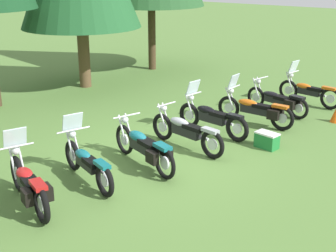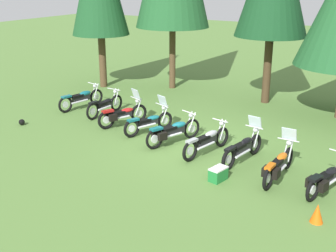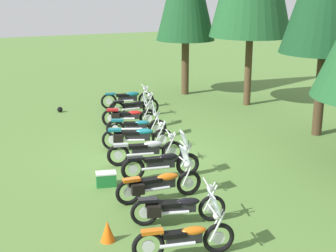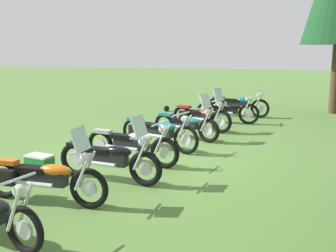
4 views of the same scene
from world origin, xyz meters
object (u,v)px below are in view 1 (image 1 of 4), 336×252
(motorcycle_3, at_px, (87,162))
(motorcycle_8, at_px, (278,100))
(motorcycle_2, at_px, (29,184))
(motorcycle_7, at_px, (256,109))
(motorcycle_9, at_px, (308,91))
(motorcycle_6, at_px, (211,117))
(picnic_cooler, at_px, (267,140))
(motorcycle_4, at_px, (144,146))
(traffic_cone, at_px, (336,114))
(motorcycle_5, at_px, (186,131))

(motorcycle_3, relative_size, motorcycle_8, 0.95)
(motorcycle_8, bearing_deg, motorcycle_2, 93.45)
(motorcycle_7, height_order, motorcycle_9, motorcycle_7)
(motorcycle_3, distance_m, motorcycle_6, 4.05)
(motorcycle_3, distance_m, motorcycle_7, 5.51)
(motorcycle_9, xyz_separation_m, picnic_cooler, (-4.25, -0.44, -0.25))
(motorcycle_2, distance_m, motorcycle_3, 1.38)
(motorcycle_4, xyz_separation_m, motorcycle_8, (5.41, -0.96, -0.05))
(motorcycle_4, height_order, motorcycle_8, motorcycle_4)
(motorcycle_4, relative_size, traffic_cone, 4.77)
(motorcycle_3, bearing_deg, picnic_cooler, -99.95)
(motorcycle_5, relative_size, traffic_cone, 4.94)
(motorcycle_6, bearing_deg, picnic_cooler, -174.44)
(motorcycle_5, bearing_deg, motorcycle_9, -90.90)
(motorcycle_4, bearing_deg, motorcycle_3, 89.19)
(motorcycle_7, distance_m, traffic_cone, 2.39)
(picnic_cooler, bearing_deg, motorcycle_3, 149.23)
(motorcycle_9, bearing_deg, picnic_cooler, 105.74)
(picnic_cooler, distance_m, traffic_cone, 3.10)
(motorcycle_3, relative_size, motorcycle_9, 0.98)
(motorcycle_6, bearing_deg, motorcycle_8, -96.98)
(motorcycle_5, relative_size, motorcycle_6, 1.03)
(motorcycle_8, relative_size, motorcycle_9, 1.02)
(motorcycle_2, xyz_separation_m, motorcycle_7, (6.71, -1.50, -0.00))
(motorcycle_2, distance_m, motorcycle_5, 4.19)
(motorcycle_6, bearing_deg, motorcycle_7, -107.14)
(motorcycle_2, bearing_deg, motorcycle_7, -79.80)
(motorcycle_5, bearing_deg, motorcycle_2, 89.96)
(motorcycle_9, distance_m, traffic_cone, 1.81)
(motorcycle_6, relative_size, motorcycle_9, 1.07)
(motorcycle_2, relative_size, motorcycle_8, 0.94)
(motorcycle_3, xyz_separation_m, motorcycle_5, (2.73, -0.68, 0.01))
(motorcycle_7, distance_m, picnic_cooler, 1.76)
(motorcycle_3, bearing_deg, traffic_cone, -93.86)
(traffic_cone, bearing_deg, motorcycle_4, 154.45)
(motorcycle_8, bearing_deg, traffic_cone, -159.76)
(motorcycle_3, height_order, motorcycle_8, motorcycle_3)
(motorcycle_6, bearing_deg, motorcycle_2, 89.83)
(motorcycle_4, height_order, motorcycle_5, motorcycle_4)
(motorcycle_5, height_order, motorcycle_6, motorcycle_6)
(motorcycle_9, relative_size, picnic_cooler, 3.51)
(motorcycle_6, height_order, motorcycle_7, motorcycle_6)
(motorcycle_7, xyz_separation_m, traffic_cone, (1.54, -1.82, -0.22))
(motorcycle_2, height_order, motorcycle_4, motorcycle_2)
(traffic_cone, bearing_deg, motorcycle_2, 158.07)
(motorcycle_3, bearing_deg, motorcycle_9, -82.19)
(motorcycle_3, height_order, motorcycle_4, motorcycle_3)
(motorcycle_5, relative_size, motorcycle_9, 1.10)
(motorcycle_7, bearing_deg, motorcycle_4, 80.12)
(motorcycle_4, xyz_separation_m, motorcycle_6, (2.68, -0.19, -0.01))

